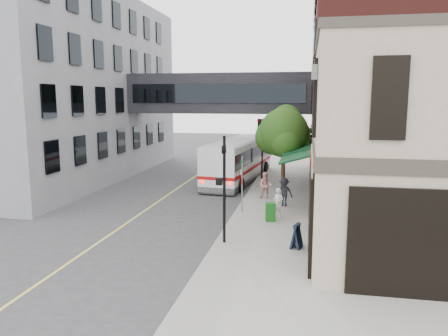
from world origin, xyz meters
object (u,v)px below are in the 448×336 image
at_px(pedestrian_a, 278,203).
at_px(sandwich_board, 297,236).
at_px(pedestrian_c, 284,192).
at_px(newspaper_box, 270,212).
at_px(pedestrian_b, 266,185).
at_px(bus, 239,158).

distance_m(pedestrian_a, sandwich_board, 4.63).
bearing_deg(pedestrian_a, sandwich_board, -51.96).
distance_m(pedestrian_c, newspaper_box, 3.21).
distance_m(pedestrian_a, pedestrian_b, 4.21).
bearing_deg(bus, newspaper_box, -73.34).
bearing_deg(newspaper_box, bus, 94.19).
bearing_deg(bus, pedestrian_a, -70.63).
bearing_deg(sandwich_board, pedestrian_b, 120.51).
xyz_separation_m(pedestrian_a, pedestrian_c, (0.17, 2.41, 0.05)).
bearing_deg(newspaper_box, pedestrian_b, 85.98).
xyz_separation_m(pedestrian_b, sandwich_board, (2.10, -8.58, -0.30)).
bearing_deg(pedestrian_c, bus, 134.55).
height_order(pedestrian_a, sandwich_board, pedestrian_a).
xyz_separation_m(newspaper_box, sandwich_board, (1.38, -3.75, 0.04)).
relative_size(pedestrian_a, sandwich_board, 1.49).
xyz_separation_m(pedestrian_a, sandwich_board, (1.07, -4.50, -0.25)).
bearing_deg(bus, sandwich_board, -72.42).
distance_m(bus, pedestrian_b, 6.84).
bearing_deg(pedestrian_c, pedestrian_b, 144.65).
bearing_deg(sandwich_board, bus, 124.34).
relative_size(pedestrian_b, pedestrian_c, 1.00).
height_order(pedestrian_b, newspaper_box, pedestrian_b).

